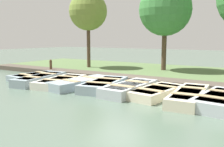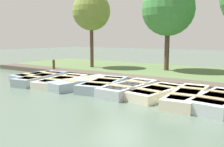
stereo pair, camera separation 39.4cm
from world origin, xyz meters
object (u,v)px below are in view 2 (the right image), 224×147
object	(u,v)px
park_tree_far_left	(91,12)
rowboat_3	(81,83)
rowboat_1	(42,79)
rowboat_5	(129,88)
rowboat_2	(62,81)
mooring_post_near	(54,66)
rowboat_0	(37,76)
park_tree_left	(168,10)
rowboat_6	(156,92)
rowboat_7	(187,96)
rowboat_8	(219,101)
rowboat_4	(104,85)

from	to	relation	value
park_tree_far_left	rowboat_3	bearing A→B (deg)	34.47
rowboat_1	rowboat_5	bearing A→B (deg)	84.41
rowboat_2	rowboat_5	xyz separation A→B (m)	(-0.23, 3.71, 0.03)
rowboat_2	mooring_post_near	size ratio (longest dim) A/B	3.52
rowboat_0	park_tree_left	world-z (taller)	park_tree_left
park_tree_far_left	park_tree_left	xyz separation A→B (m)	(-1.34, 5.11, -0.05)
rowboat_2	rowboat_6	world-z (taller)	rowboat_2
rowboat_5	rowboat_7	world-z (taller)	rowboat_5
rowboat_8	park_tree_left	bearing A→B (deg)	-139.25
rowboat_6	park_tree_left	world-z (taller)	park_tree_left
rowboat_0	rowboat_4	distance (m)	4.86
rowboat_1	rowboat_0	bearing A→B (deg)	-128.09
rowboat_3	rowboat_5	distance (m)	2.54
rowboat_5	rowboat_6	distance (m)	1.18
rowboat_2	mooring_post_near	distance (m)	4.18
rowboat_7	park_tree_left	size ratio (longest dim) A/B	0.60
rowboat_2	rowboat_7	size ratio (longest dim) A/B	0.95
rowboat_7	rowboat_6	bearing A→B (deg)	-98.24
mooring_post_near	rowboat_5	bearing A→B (deg)	71.77
park_tree_left	rowboat_2	bearing A→B (deg)	-22.16
rowboat_1	rowboat_3	distance (m)	2.45
rowboat_2	rowboat_5	distance (m)	3.72
rowboat_8	park_tree_left	size ratio (longest dim) A/B	0.54
rowboat_0	park_tree_left	bearing A→B (deg)	144.57
rowboat_7	rowboat_5	bearing A→B (deg)	-94.96
park_tree_far_left	park_tree_left	bearing A→B (deg)	104.68
rowboat_4	rowboat_7	xyz separation A→B (m)	(0.11, 3.82, -0.01)
park_tree_left	park_tree_far_left	bearing A→B (deg)	-75.32
rowboat_8	park_tree_far_left	xyz separation A→B (m)	(-5.22, -9.64, 3.89)
rowboat_6	park_tree_left	xyz separation A→B (m)	(-6.39, -2.17, 3.87)
rowboat_1	rowboat_5	world-z (taller)	rowboat_1
rowboat_4	rowboat_5	xyz separation A→B (m)	(0.09, 1.36, 0.00)
rowboat_0	rowboat_7	size ratio (longest dim) A/B	0.84
rowboat_5	park_tree_far_left	xyz separation A→B (m)	(-5.11, -6.10, 3.89)
rowboat_6	park_tree_far_left	world-z (taller)	park_tree_far_left
rowboat_0	rowboat_4	size ratio (longest dim) A/B	0.88
mooring_post_near	rowboat_0	bearing A→B (deg)	21.53
mooring_post_near	rowboat_2	bearing A→B (deg)	52.52
mooring_post_near	park_tree_far_left	bearing A→B (deg)	161.92
rowboat_0	rowboat_8	size ratio (longest dim) A/B	0.92
rowboat_6	rowboat_7	size ratio (longest dim) A/B	0.87
rowboat_3	mooring_post_near	xyz separation A→B (m)	(-2.40, -4.48, 0.27)
rowboat_7	mooring_post_near	distance (m)	9.76
rowboat_3	rowboat_6	size ratio (longest dim) A/B	1.16
rowboat_3	rowboat_6	xyz separation A→B (m)	(-0.15, 3.72, -0.02)
park_tree_far_left	rowboat_5	bearing A→B (deg)	50.07
rowboat_4	mooring_post_near	size ratio (longest dim) A/B	3.54
park_tree_far_left	park_tree_left	distance (m)	5.29
rowboat_3	rowboat_4	bearing A→B (deg)	107.49
rowboat_1	rowboat_6	distance (m)	6.16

